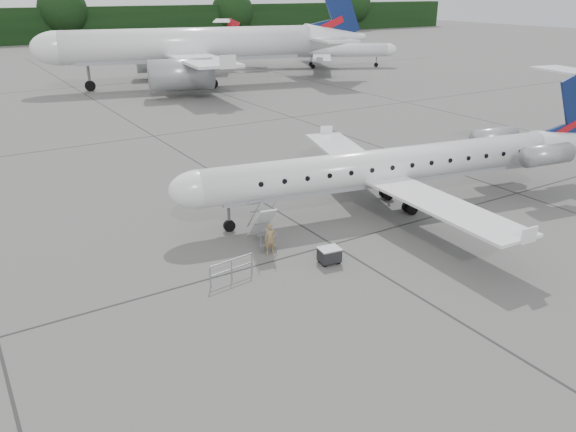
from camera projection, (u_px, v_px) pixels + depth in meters
ground at (459, 248)px, 28.21m from camera, size 320.00×320.00×0.00m
treeline at (26, 26)px, 128.77m from camera, size 260.00×4.00×8.00m
main_regional_jet at (387, 149)px, 31.99m from camera, size 31.27×24.98×7.19m
airstair at (262, 224)px, 28.21m from camera, size 1.25×2.36×2.25m
passenger at (270, 239)px, 27.24m from camera, size 0.68×0.54×1.61m
safety_railing at (232, 270)px, 24.91m from camera, size 2.19×0.34×1.00m
baggage_cart at (329, 255)px, 26.50m from camera, size 1.05×0.90×0.83m
bg_narrowbody at (189, 28)px, 72.20m from camera, size 46.80×38.16×14.78m
bg_regional_right at (319, 43)px, 91.00m from camera, size 35.19×31.92×7.56m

